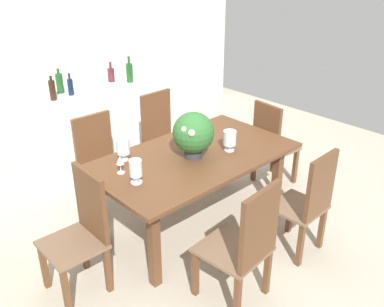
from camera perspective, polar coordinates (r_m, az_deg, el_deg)
name	(u,v)px	position (r m, az deg, el deg)	size (l,w,h in m)	color
ground_plane	(189,222)	(4.33, -0.36, -9.03)	(7.04, 7.04, 0.00)	#BCB29E
back_wall	(49,49)	(5.85, -18.45, 13.04)	(6.40, 0.10, 2.60)	beige
dining_table	(194,164)	(3.94, 0.26, -1.42)	(1.87, 1.06, 0.76)	brown
chair_foot_end	(271,142)	(4.81, 10.42, 1.56)	(0.44, 0.44, 0.98)	brown
chair_far_right	(162,133)	(4.90, -4.01, 2.68)	(0.45, 0.44, 1.01)	brown
chair_head_end	(83,227)	(3.42, -14.28, -9.47)	(0.44, 0.45, 1.00)	brown
chair_near_left	(246,242)	(3.18, 7.18, -11.59)	(0.50, 0.51, 1.03)	brown
chair_near_right	(309,201)	(3.77, 15.21, -6.06)	(0.43, 0.42, 0.99)	brown
chair_far_left	(99,157)	(4.47, -12.21, -0.51)	(0.46, 0.42, 0.97)	brown
flower_centerpiece	(193,134)	(3.76, 0.18, 2.66)	(0.37, 0.37, 0.42)	#333338
crystal_vase_left	(230,139)	(3.94, 5.01, 1.98)	(0.12, 0.12, 0.20)	silver
crystal_vase_center_near	(136,169)	(3.42, -7.47, -2.06)	(0.10, 0.10, 0.20)	silver
crystal_vase_right	(123,147)	(3.79, -9.11, 0.85)	(0.12, 0.12, 0.20)	silver
wine_glass	(120,161)	(3.59, -9.51, -0.98)	(0.07, 0.07, 0.15)	silver
kitchen_counter	(86,130)	(5.31, -13.87, 3.07)	(1.69, 0.50, 0.96)	silver
wine_bottle_amber	(111,75)	(5.42, -10.67, 10.24)	(0.08, 0.08, 0.24)	#511E28
wine_bottle_green	(52,90)	(4.90, -18.01, 8.02)	(0.07, 0.07, 0.27)	black
wine_bottle_clear	(130,72)	(5.36, -8.27, 10.59)	(0.08, 0.08, 0.31)	#194C1E
wine_bottle_tall	(60,83)	(5.12, -17.13, 8.92)	(0.08, 0.08, 0.28)	#194C1E
wine_bottle_dark	(70,87)	(5.01, -15.79, 8.51)	(0.06, 0.06, 0.25)	#0F1E38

